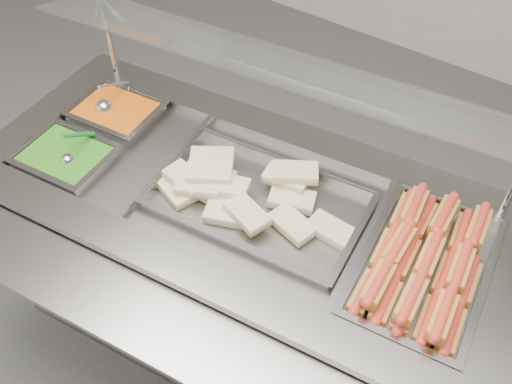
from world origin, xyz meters
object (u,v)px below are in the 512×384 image
Objects in this scene: steam_counter at (245,270)px; serving_spoon at (70,156)px; pan_wraps at (259,203)px; sneeze_guard at (275,66)px; pan_hotdogs at (423,272)px; ladle at (105,107)px.

steam_counter is 11.03× the size of serving_spoon.
pan_wraps is 0.62m from serving_spoon.
steam_counter is 0.70m from serving_spoon.
steam_counter is 0.75m from sneeze_guard.
steam_counter is 0.67m from pan_hotdogs.
pan_wraps reaches higher than steam_counter.
serving_spoon is (-0.53, -0.20, 0.41)m from steam_counter.
ladle is at bearing -165.62° from sneeze_guard.
serving_spoon is (0.09, -0.24, 0.00)m from ladle.
ladle is at bearing 111.07° from serving_spoon.
sneeze_guard is 9.38× the size of serving_spoon.
serving_spoon is (-0.58, -0.21, 0.03)m from pan_wraps.
pan_wraps is at bearing -172.94° from pan_hotdogs.
sneeze_guard is 0.40m from pan_wraps.
ladle reaches higher than pan_hotdogs.
sneeze_guard reaches higher than pan_wraps.
ladle reaches higher than steam_counter.
sneeze_guard is 0.71m from serving_spoon.
sneeze_guard reaches higher than steam_counter.
sneeze_guard is at bearing 167.78° from pan_hotdogs.
pan_hotdogs is 0.50m from pan_wraps.
pan_wraps is (0.08, -0.19, -0.35)m from sneeze_guard.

